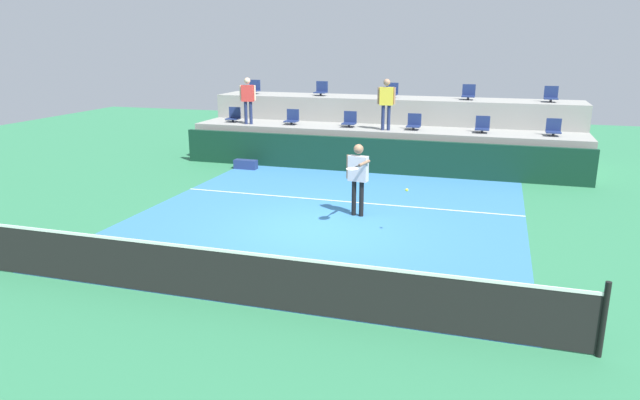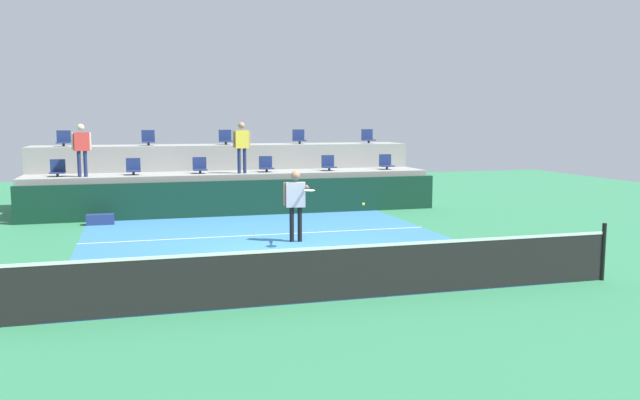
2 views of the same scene
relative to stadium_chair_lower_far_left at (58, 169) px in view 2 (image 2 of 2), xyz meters
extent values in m
plane|color=#2D754C|center=(5.38, -7.23, -1.46)|extent=(40.00, 40.00, 0.00)
cube|color=teal|center=(5.38, -6.23, -1.46)|extent=(9.00, 10.00, 0.01)
cube|color=white|center=(5.38, -4.83, -1.46)|extent=(9.00, 0.06, 0.00)
cylinder|color=black|center=(10.58, -11.23, -0.93)|extent=(0.08, 0.08, 1.07)
cube|color=black|center=(5.38, -11.23, -1.01)|extent=(10.40, 0.01, 0.87)
cube|color=white|center=(5.38, -11.23, -0.57)|extent=(10.40, 0.02, 0.05)
cube|color=#0F3323|center=(5.38, -1.23, -0.91)|extent=(13.00, 0.16, 1.10)
cube|color=gray|center=(5.38, 0.07, -0.84)|extent=(13.00, 1.80, 1.25)
cube|color=gray|center=(5.38, 1.87, -0.41)|extent=(13.00, 1.80, 2.10)
cylinder|color=#2D2D33|center=(0.00, -0.08, -0.16)|extent=(0.08, 0.08, 0.10)
cube|color=navy|center=(0.00, -0.08, -0.09)|extent=(0.44, 0.40, 0.04)
cube|color=navy|center=(0.00, 0.10, 0.12)|extent=(0.44, 0.04, 0.38)
cylinder|color=#2D2D33|center=(2.22, -0.08, -0.16)|extent=(0.08, 0.08, 0.10)
cube|color=navy|center=(2.22, -0.08, -0.09)|extent=(0.44, 0.40, 0.04)
cube|color=navy|center=(2.22, 0.10, 0.12)|extent=(0.44, 0.04, 0.38)
cylinder|color=#2D2D33|center=(4.28, -0.08, -0.16)|extent=(0.08, 0.08, 0.10)
cube|color=navy|center=(4.28, -0.08, -0.09)|extent=(0.44, 0.40, 0.04)
cube|color=navy|center=(4.28, 0.10, 0.12)|extent=(0.44, 0.04, 0.38)
cylinder|color=#2D2D33|center=(6.46, -0.08, -0.16)|extent=(0.08, 0.08, 0.10)
cube|color=navy|center=(6.46, -0.08, -0.09)|extent=(0.44, 0.40, 0.04)
cube|color=navy|center=(6.46, 0.10, 0.12)|extent=(0.44, 0.04, 0.38)
cylinder|color=#2D2D33|center=(8.62, -0.08, -0.16)|extent=(0.08, 0.08, 0.10)
cube|color=navy|center=(8.62, -0.08, -0.09)|extent=(0.44, 0.40, 0.04)
cube|color=navy|center=(8.62, 0.10, 0.12)|extent=(0.44, 0.04, 0.38)
cylinder|color=#2D2D33|center=(10.72, -0.08, -0.16)|extent=(0.08, 0.08, 0.10)
cube|color=navy|center=(10.72, -0.08, -0.09)|extent=(0.44, 0.40, 0.04)
cube|color=navy|center=(10.72, 0.10, 0.12)|extent=(0.44, 0.04, 0.38)
cylinder|color=#2D2D33|center=(0.03, 1.72, 0.69)|extent=(0.08, 0.08, 0.10)
cube|color=navy|center=(0.03, 1.72, 0.76)|extent=(0.44, 0.40, 0.04)
cube|color=navy|center=(0.03, 1.90, 0.97)|extent=(0.44, 0.04, 0.38)
cylinder|color=#2D2D33|center=(2.73, 1.72, 0.69)|extent=(0.08, 0.08, 0.10)
cube|color=navy|center=(2.73, 1.72, 0.76)|extent=(0.44, 0.40, 0.04)
cube|color=navy|center=(2.73, 1.90, 0.97)|extent=(0.44, 0.04, 0.38)
cylinder|color=#2D2D33|center=(5.36, 1.72, 0.69)|extent=(0.08, 0.08, 0.10)
cube|color=navy|center=(5.36, 1.72, 0.76)|extent=(0.44, 0.40, 0.04)
cube|color=navy|center=(5.36, 1.90, 0.97)|extent=(0.44, 0.04, 0.38)
cylinder|color=#2D2D33|center=(8.03, 1.72, 0.69)|extent=(0.08, 0.08, 0.10)
cube|color=navy|center=(8.03, 1.72, 0.76)|extent=(0.44, 0.40, 0.04)
cube|color=navy|center=(8.03, 1.90, 0.97)|extent=(0.44, 0.04, 0.38)
cylinder|color=#2D2D33|center=(10.69, 1.72, 0.69)|extent=(0.08, 0.08, 0.10)
cube|color=navy|center=(10.69, 1.72, 0.76)|extent=(0.44, 0.40, 0.04)
cube|color=navy|center=(10.69, 1.90, 0.97)|extent=(0.44, 0.04, 0.38)
cylinder|color=black|center=(5.92, -5.93, -1.04)|extent=(0.13, 0.13, 0.86)
cylinder|color=black|center=(6.11, -5.97, -1.04)|extent=(0.13, 0.13, 0.86)
cube|color=#B2B2B7|center=(6.01, -5.95, -0.31)|extent=(0.49, 0.26, 0.61)
sphere|color=#846047|center=(6.01, -5.95, 0.16)|extent=(0.27, 0.27, 0.23)
cylinder|color=#846047|center=(5.75, -5.90, -0.29)|extent=(0.08, 0.08, 0.57)
cylinder|color=#846047|center=(6.22, -6.26, -0.10)|extent=(0.17, 0.55, 0.07)
cylinder|color=black|center=(6.16, -6.63, -0.10)|extent=(0.08, 0.26, 0.04)
ellipsoid|color=silver|center=(6.10, -6.90, -0.10)|extent=(0.31, 0.36, 0.03)
cylinder|color=navy|center=(0.66, -0.40, 0.18)|extent=(0.13, 0.13, 0.78)
cylinder|color=navy|center=(0.83, -0.37, 0.18)|extent=(0.13, 0.13, 0.78)
cube|color=red|center=(0.75, -0.38, 0.85)|extent=(0.45, 0.26, 0.56)
sphere|color=beige|center=(0.75, -0.38, 1.27)|extent=(0.25, 0.25, 0.21)
cylinder|color=beige|center=(0.50, -0.43, 0.86)|extent=(0.08, 0.08, 0.52)
cylinder|color=beige|center=(0.99, -0.34, 0.86)|extent=(0.08, 0.08, 0.52)
cylinder|color=navy|center=(5.50, -0.40, 0.19)|extent=(0.12, 0.12, 0.81)
cylinder|color=navy|center=(5.68, -0.37, 0.19)|extent=(0.12, 0.12, 0.81)
cube|color=yellow|center=(5.59, -0.38, 0.88)|extent=(0.46, 0.23, 0.57)
sphere|color=#A87A5B|center=(5.59, -0.38, 1.32)|extent=(0.24, 0.24, 0.22)
cylinder|color=#A87A5B|center=(5.34, -0.41, 0.90)|extent=(0.08, 0.08, 0.54)
cylinder|color=#A87A5B|center=(5.84, -0.35, 0.90)|extent=(0.08, 0.08, 0.54)
sphere|color=#CCE033|center=(7.34, -7.11, -0.44)|extent=(0.07, 0.07, 0.07)
cube|color=navy|center=(1.27, -1.91, -1.31)|extent=(0.76, 0.28, 0.30)
camera|label=1|loc=(9.04, -18.83, 2.58)|focal=32.27mm
camera|label=2|loc=(2.32, -21.14, 1.49)|focal=36.42mm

